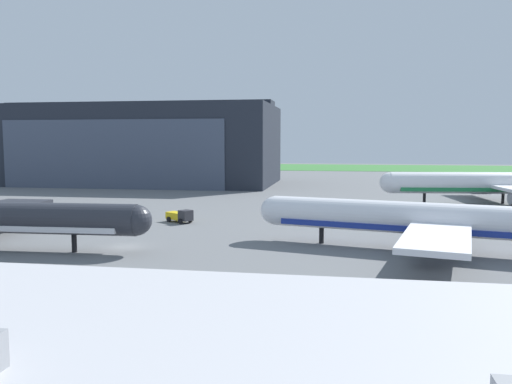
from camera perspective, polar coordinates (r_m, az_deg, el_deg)
The scene contains 7 objects.
ground_plane at distance 60.64m, azimuth -14.32°, elevation -5.97°, with size 440.00×440.00×0.00m, color slate.
grass_field_strip at distance 235.10m, azimuth 3.49°, elevation 2.79°, with size 440.00×56.00×0.08m, color #3A7A37.
maintenance_hangar at distance 149.62m, azimuth -12.94°, elevation 5.16°, with size 76.82×36.57×22.86m.
airliner_near_left at distance 58.86m, azimuth 19.31°, elevation -3.01°, with size 39.13×32.94×11.46m.
airliner_far_right at distance 107.01m, azimuth 25.46°, elevation 0.82°, with size 44.26×39.67×13.12m.
fuel_bowser at distance 83.80m, azimuth 4.62°, elevation -1.82°, with size 3.20×4.95×2.13m.
stair_truck at distance 76.91m, azimuth -8.42°, elevation -2.64°, with size 4.71×3.88×1.94m.
Camera 1 is at (24.09, -54.31, 12.13)m, focal length 35.98 mm.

